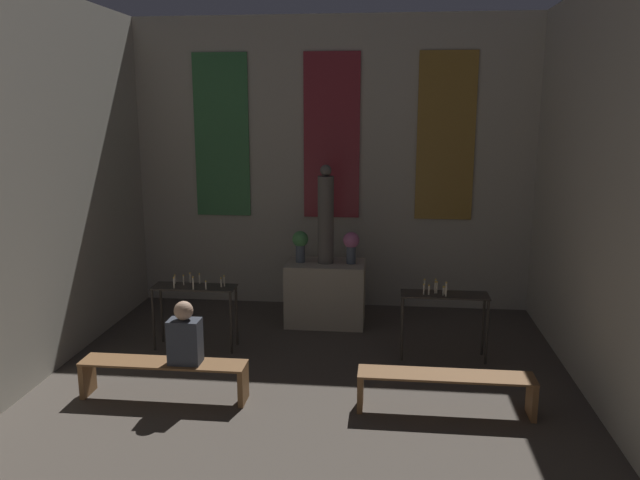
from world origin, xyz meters
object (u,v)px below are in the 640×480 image
(pew_back_right, at_px, (445,385))
(person_seated, at_px, (185,336))
(candle_rack_right, at_px, (444,305))
(altar, at_px, (326,293))
(pew_back_left, at_px, (164,372))
(statue, at_px, (326,217))
(flower_vase_left, at_px, (300,243))
(candle_rack_left, at_px, (195,297))
(flower_vase_right, at_px, (351,244))

(pew_back_right, bearing_deg, person_seated, 180.00)
(candle_rack_right, relative_size, pew_back_right, 0.60)
(altar, height_order, candle_rack_right, candle_rack_right)
(pew_back_left, height_order, pew_back_right, same)
(statue, bearing_deg, altar, 0.00)
(flower_vase_left, xyz_separation_m, candle_rack_right, (2.08, -1.21, -0.53))
(flower_vase_left, relative_size, candle_rack_left, 0.42)
(statue, bearing_deg, pew_back_left, -119.98)
(candle_rack_left, relative_size, person_seated, 1.57)
(person_seated, bearing_deg, candle_rack_left, 103.41)
(candle_rack_left, distance_m, person_seated, 1.60)
(candle_rack_right, bearing_deg, statue, 144.44)
(candle_rack_left, bearing_deg, pew_back_left, -86.25)
(statue, distance_m, person_seated, 3.20)
(candle_rack_right, bearing_deg, pew_back_left, -154.69)
(flower_vase_right, xyz_separation_m, pew_back_left, (-1.99, -2.77, -0.95))
(altar, bearing_deg, candle_rack_left, -144.51)
(candle_rack_right, bearing_deg, flower_vase_right, 137.11)
(candle_rack_left, xyz_separation_m, pew_back_right, (3.29, -1.55, -0.41))
(altar, bearing_deg, pew_back_left, -119.98)
(flower_vase_left, bearing_deg, altar, -0.00)
(flower_vase_right, distance_m, person_seated, 3.29)
(statue, relative_size, candle_rack_right, 1.30)
(pew_back_left, height_order, person_seated, person_seated)
(statue, height_order, candle_rack_left, statue)
(candle_rack_left, xyz_separation_m, pew_back_left, (0.10, -1.55, -0.41))
(candle_rack_left, bearing_deg, candle_rack_right, 0.00)
(altar, distance_m, candle_rack_left, 2.10)
(altar, height_order, pew_back_left, altar)
(flower_vase_left, relative_size, person_seated, 0.66)
(flower_vase_right, height_order, person_seated, flower_vase_right)
(flower_vase_right, bearing_deg, candle_rack_left, -149.89)
(altar, bearing_deg, flower_vase_left, 180.00)
(statue, xyz_separation_m, candle_rack_left, (-1.70, -1.21, -0.94))
(candle_rack_right, relative_size, person_seated, 1.57)
(statue, xyz_separation_m, flower_vase_right, (0.39, 0.00, -0.41))
(candle_rack_left, height_order, person_seated, person_seated)
(pew_back_right, height_order, person_seated, person_seated)
(pew_back_left, bearing_deg, person_seated, 0.00)
(statue, xyz_separation_m, pew_back_right, (1.60, -2.77, -1.35))
(candle_rack_right, height_order, pew_back_right, candle_rack_right)
(statue, xyz_separation_m, candle_rack_right, (1.69, -1.21, -0.94))
(person_seated, bearing_deg, flower_vase_right, 58.17)
(candle_rack_left, bearing_deg, flower_vase_left, 42.80)
(statue, height_order, pew_back_right, statue)
(flower_vase_left, height_order, flower_vase_right, same)
(flower_vase_left, relative_size, candle_rack_right, 0.42)
(pew_back_right, bearing_deg, candle_rack_right, 86.41)
(pew_back_left, xyz_separation_m, pew_back_right, (3.19, 0.00, 0.00))
(flower_vase_left, bearing_deg, candle_rack_right, -30.15)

